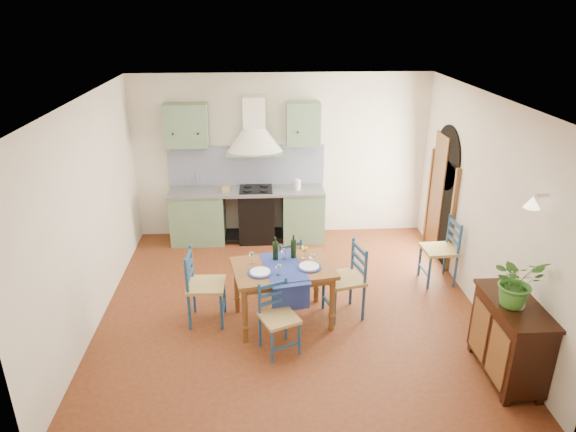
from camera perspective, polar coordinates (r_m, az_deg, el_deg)
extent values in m
plane|color=#4D2410|center=(7.12, 0.30, -9.94)|extent=(5.00, 5.00, 0.00)
cube|color=beige|center=(8.84, -0.73, 6.63)|extent=(5.00, 0.04, 2.80)
cube|color=slate|center=(8.92, -9.95, -0.11)|extent=(0.90, 0.60, 0.88)
cube|color=slate|center=(8.89, 1.65, 0.15)|extent=(0.70, 0.60, 0.88)
cube|color=black|center=(8.85, -3.51, 0.03)|extent=(0.60, 0.58, 0.88)
cube|color=gray|center=(8.69, -4.57, 2.81)|extent=(2.60, 0.64, 0.04)
cube|color=silver|center=(8.76, -10.14, 2.64)|extent=(0.45, 0.40, 0.03)
cylinder|color=silver|center=(8.87, -10.09, 3.97)|extent=(0.02, 0.02, 0.26)
cube|color=black|center=(8.68, -3.59, 2.99)|extent=(0.55, 0.48, 0.02)
cube|color=black|center=(9.06, -4.40, -2.20)|extent=(2.60, 0.50, 0.08)
cube|color=#091553|center=(8.84, -4.62, 5.61)|extent=(2.65, 0.05, 0.68)
cube|color=slate|center=(8.59, -11.23, 9.86)|extent=(0.70, 0.34, 0.70)
cube|color=slate|center=(8.54, 1.70, 10.21)|extent=(0.55, 0.34, 0.70)
cone|color=beige|center=(8.50, -3.72, 8.38)|extent=(0.96, 0.96, 0.40)
cube|color=beige|center=(8.49, -3.80, 11.47)|extent=(0.36, 0.30, 0.50)
cube|color=beige|center=(7.08, 20.95, 0.98)|extent=(0.04, 5.00, 2.80)
cube|color=black|center=(8.48, 16.68, 0.84)|extent=(0.03, 1.00, 1.65)
cylinder|color=black|center=(8.22, 17.32, 6.19)|extent=(0.03, 1.00, 1.00)
cube|color=brown|center=(8.00, 17.76, -0.59)|extent=(0.06, 0.06, 1.65)
cube|color=brown|center=(8.95, 15.42, 2.12)|extent=(0.06, 0.06, 1.65)
cube|color=brown|center=(8.61, 16.23, 2.34)|extent=(0.04, 0.55, 1.96)
cylinder|color=silver|center=(5.72, 26.51, 2.05)|extent=(0.15, 0.04, 0.04)
cone|color=#FFEDC6|center=(5.69, 25.51, 1.38)|extent=(0.16, 0.16, 0.12)
cube|color=beige|center=(6.80, -21.21, 0.07)|extent=(0.04, 5.00, 2.80)
cube|color=white|center=(6.09, 0.35, 12.92)|extent=(5.00, 5.00, 0.01)
cube|color=brown|center=(6.44, -0.55, -5.87)|extent=(1.36, 1.03, 0.05)
cube|color=brown|center=(6.47, -0.55, -6.37)|extent=(1.22, 0.88, 0.08)
cylinder|color=brown|center=(6.27, -4.79, -10.99)|extent=(0.07, 0.07, 0.73)
cylinder|color=brown|center=(6.84, -5.69, -7.91)|extent=(0.07, 0.07, 0.73)
cylinder|color=brown|center=(6.49, 4.92, -9.75)|extent=(0.07, 0.07, 0.73)
cylinder|color=brown|center=(7.04, 3.20, -6.89)|extent=(0.07, 0.07, 0.73)
cube|color=navy|center=(6.38, -0.45, -5.85)|extent=(0.62, 0.99, 0.01)
cube|color=navy|center=(6.16, 0.34, -8.95)|extent=(0.46, 0.10, 0.38)
cylinder|color=navy|center=(6.28, -3.11, -6.28)|extent=(0.31, 0.31, 0.01)
cylinder|color=white|center=(6.27, -3.11, -6.20)|extent=(0.25, 0.25, 0.01)
cylinder|color=navy|center=(6.40, 2.36, -5.67)|extent=(0.31, 0.31, 0.01)
cylinder|color=white|center=(6.40, 2.36, -5.59)|extent=(0.25, 0.25, 0.01)
cylinder|color=black|center=(6.53, -1.41, -3.65)|extent=(0.07, 0.07, 0.32)
cylinder|color=black|center=(6.57, 0.62, -3.44)|extent=(0.07, 0.07, 0.32)
cylinder|color=white|center=(6.60, 1.77, -4.30)|extent=(0.05, 0.05, 0.10)
sphere|color=yellow|center=(6.56, 1.77, -3.60)|extent=(0.10, 0.10, 0.10)
cylinder|color=navy|center=(6.00, -1.78, -14.36)|extent=(0.03, 0.03, 0.44)
cylinder|color=navy|center=(6.14, -3.16, -11.03)|extent=(0.03, 0.03, 0.86)
cylinder|color=navy|center=(6.12, 1.24, -13.51)|extent=(0.03, 0.03, 0.44)
cylinder|color=navy|center=(6.26, -0.21, -10.28)|extent=(0.03, 0.03, 0.86)
cube|color=tan|center=(6.05, -0.98, -11.27)|extent=(0.53, 0.53, 0.04)
cube|color=navy|center=(6.12, -1.68, -9.53)|extent=(0.34, 0.16, 0.04)
cube|color=navy|center=(6.06, -1.69, -8.61)|extent=(0.34, 0.16, 0.04)
cube|color=navy|center=(6.00, -1.71, -7.67)|extent=(0.34, 0.16, 0.04)
cube|color=navy|center=(6.09, -0.25, -14.29)|extent=(0.33, 0.16, 0.02)
cylinder|color=navy|center=(7.58, 0.05, -5.91)|extent=(0.03, 0.03, 0.42)
cylinder|color=navy|center=(7.24, 1.43, -5.57)|extent=(0.03, 0.03, 0.83)
cylinder|color=navy|center=(7.43, -2.14, -6.54)|extent=(0.03, 0.03, 0.42)
cylinder|color=navy|center=(7.08, -0.83, -6.23)|extent=(0.03, 0.03, 0.83)
cube|color=tan|center=(7.27, -0.38, -5.21)|extent=(0.52, 0.52, 0.04)
cube|color=navy|center=(7.10, 0.31, -4.92)|extent=(0.32, 0.18, 0.04)
cube|color=navy|center=(7.05, 0.32, -4.12)|extent=(0.32, 0.18, 0.04)
cube|color=navy|center=(7.00, 0.32, -3.31)|extent=(0.32, 0.18, 0.04)
cube|color=navy|center=(7.53, -1.03, -6.53)|extent=(0.30, 0.18, 0.02)
cylinder|color=navy|center=(6.58, -7.41, -10.52)|extent=(0.04, 0.04, 0.51)
cylinder|color=navy|center=(6.51, -11.05, -8.66)|extent=(0.04, 0.04, 1.00)
cylinder|color=navy|center=(6.91, -7.09, -8.72)|extent=(0.04, 0.04, 0.51)
cylinder|color=navy|center=(6.84, -10.53, -6.94)|extent=(0.04, 0.04, 1.00)
cube|color=tan|center=(6.63, -9.09, -7.59)|extent=(0.48, 0.48, 0.04)
cube|color=navy|center=(6.59, -10.89, -6.53)|extent=(0.04, 0.42, 0.05)
cube|color=navy|center=(6.53, -10.97, -5.51)|extent=(0.04, 0.42, 0.05)
cube|color=navy|center=(6.47, -11.06, -4.47)|extent=(0.04, 0.42, 0.05)
cube|color=navy|center=(6.78, -7.22, -9.99)|extent=(0.05, 0.40, 0.03)
cylinder|color=navy|center=(6.94, 3.95, -8.43)|extent=(0.04, 0.04, 0.51)
cylinder|color=navy|center=(6.96, 7.10, -6.16)|extent=(0.04, 0.04, 1.00)
cylinder|color=navy|center=(6.63, 5.20, -10.12)|extent=(0.04, 0.04, 0.51)
cylinder|color=navy|center=(6.65, 8.50, -7.72)|extent=(0.04, 0.04, 1.00)
cube|color=tan|center=(6.72, 6.23, -6.99)|extent=(0.56, 0.56, 0.04)
cube|color=navy|center=(6.72, 7.85, -5.69)|extent=(0.13, 0.42, 0.05)
cube|color=navy|center=(6.66, 7.91, -4.68)|extent=(0.13, 0.42, 0.05)
cube|color=navy|center=(6.60, 7.97, -3.65)|extent=(0.13, 0.42, 0.05)
cube|color=navy|center=(6.82, 4.55, -9.65)|extent=(0.13, 0.40, 0.03)
cylinder|color=navy|center=(7.99, 14.43, -4.80)|extent=(0.04, 0.04, 0.50)
cylinder|color=navy|center=(8.03, 17.22, -3.08)|extent=(0.04, 0.04, 0.98)
cylinder|color=navy|center=(7.67, 15.41, -6.12)|extent=(0.04, 0.04, 0.50)
cylinder|color=navy|center=(7.71, 18.32, -4.32)|extent=(0.04, 0.04, 0.98)
cube|color=tan|center=(7.78, 16.46, -3.60)|extent=(0.48, 0.48, 0.04)
cube|color=navy|center=(7.80, 17.90, -2.61)|extent=(0.05, 0.41, 0.05)
cube|color=navy|center=(7.75, 18.01, -1.73)|extent=(0.05, 0.41, 0.05)
cube|color=navy|center=(7.70, 18.13, -0.84)|extent=(0.05, 0.41, 0.05)
cube|color=navy|center=(7.85, 14.87, -5.80)|extent=(0.05, 0.39, 0.03)
cube|color=black|center=(6.16, 23.40, -12.35)|extent=(0.45, 1.00, 0.82)
cube|color=black|center=(5.94, 24.03, -8.96)|extent=(0.50, 1.05, 0.04)
cube|color=brown|center=(5.92, 22.25, -14.16)|extent=(0.02, 0.38, 0.63)
cube|color=brown|center=(6.25, 20.51, -11.73)|extent=(0.02, 0.38, 0.63)
cube|color=black|center=(6.04, 23.00, -18.38)|extent=(0.08, 0.08, 0.08)
cube|color=black|center=(6.66, 19.77, -13.63)|extent=(0.08, 0.08, 0.08)
cube|color=black|center=(6.19, 26.06, -17.84)|extent=(0.08, 0.08, 0.08)
cube|color=black|center=(6.79, 22.56, -13.28)|extent=(0.08, 0.08, 0.08)
imported|color=#387329|center=(5.75, 24.09, -6.63)|extent=(0.56, 0.51, 0.55)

